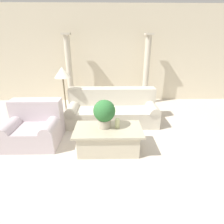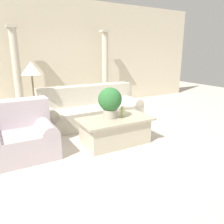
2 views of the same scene
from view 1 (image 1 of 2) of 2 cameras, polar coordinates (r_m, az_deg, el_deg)
name	(u,v)px [view 1 (image 1 of 2)]	position (r m, az deg, el deg)	size (l,w,h in m)	color
ground_plane	(111,139)	(4.12, -0.45, -8.66)	(16.00, 16.00, 0.00)	beige
wall_back	(109,56)	(6.41, -0.84, 17.84)	(10.00, 0.06, 3.20)	beige
sofa_long	(112,109)	(4.83, 0.08, 0.85)	(2.40, 0.98, 0.89)	beige
loveseat	(35,126)	(4.26, -23.96, -4.25)	(1.12, 0.98, 0.89)	#C3B4BB
coffee_table	(108,139)	(3.62, -1.22, -8.77)	(1.36, 0.75, 0.49)	beige
potted_plant	(104,112)	(3.42, -2.51, -0.11)	(0.44, 0.44, 0.57)	#B2A893
pillar_candle	(117,123)	(3.49, 1.78, -3.75)	(0.09, 0.09, 0.19)	beige
floor_lamp	(63,75)	(4.75, -15.86, 11.68)	(0.41, 0.41, 1.50)	brown
column_left	(69,70)	(6.16, -13.76, 13.18)	(0.27, 0.27, 2.32)	beige
column_right	(146,70)	(6.16, 11.17, 13.38)	(0.27, 0.27, 2.32)	beige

